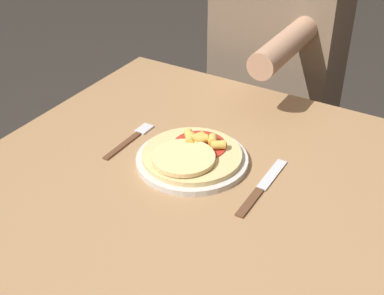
{
  "coord_description": "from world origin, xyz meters",
  "views": [
    {
      "loc": [
        0.46,
        -0.78,
        1.43
      ],
      "look_at": [
        -0.04,
        0.06,
        0.79
      ],
      "focal_mm": 50.0,
      "sensor_mm": 36.0,
      "label": 1
    }
  ],
  "objects_px": {
    "dining_table": "(196,224)",
    "knife": "(261,188)",
    "fork": "(132,139)",
    "plate": "(192,160)",
    "pizza": "(191,154)",
    "person_diner": "(276,66)"
  },
  "relations": [
    {
      "from": "knife",
      "to": "person_diner",
      "type": "distance_m",
      "value": 0.7
    },
    {
      "from": "fork",
      "to": "person_diner",
      "type": "distance_m",
      "value": 0.64
    },
    {
      "from": "dining_table",
      "to": "pizza",
      "type": "bearing_deg",
      "value": 128.65
    },
    {
      "from": "knife",
      "to": "dining_table",
      "type": "bearing_deg",
      "value": -159.53
    },
    {
      "from": "pizza",
      "to": "fork",
      "type": "bearing_deg",
      "value": 176.2
    },
    {
      "from": "pizza",
      "to": "fork",
      "type": "relative_size",
      "value": 1.26
    },
    {
      "from": "knife",
      "to": "fork",
      "type": "bearing_deg",
      "value": 177.09
    },
    {
      "from": "dining_table",
      "to": "fork",
      "type": "xyz_separation_m",
      "value": [
        -0.22,
        0.07,
        0.12
      ]
    },
    {
      "from": "pizza",
      "to": "person_diner",
      "type": "bearing_deg",
      "value": 96.21
    },
    {
      "from": "dining_table",
      "to": "knife",
      "type": "bearing_deg",
      "value": 20.47
    },
    {
      "from": "dining_table",
      "to": "plate",
      "type": "height_order",
      "value": "plate"
    },
    {
      "from": "fork",
      "to": "plate",
      "type": "bearing_deg",
      "value": -3.11
    },
    {
      "from": "plate",
      "to": "pizza",
      "type": "bearing_deg",
      "value": -93.92
    },
    {
      "from": "plate",
      "to": "fork",
      "type": "bearing_deg",
      "value": 176.89
    },
    {
      "from": "plate",
      "to": "person_diner",
      "type": "distance_m",
      "value": 0.65
    },
    {
      "from": "fork",
      "to": "person_diner",
      "type": "height_order",
      "value": "person_diner"
    },
    {
      "from": "person_diner",
      "to": "fork",
      "type": "bearing_deg",
      "value": -99.15
    },
    {
      "from": "plate",
      "to": "fork",
      "type": "xyz_separation_m",
      "value": [
        -0.17,
        0.01,
        -0.0
      ]
    },
    {
      "from": "plate",
      "to": "person_diner",
      "type": "relative_size",
      "value": 0.2
    },
    {
      "from": "plate",
      "to": "fork",
      "type": "relative_size",
      "value": 1.43
    },
    {
      "from": "dining_table",
      "to": "pizza",
      "type": "height_order",
      "value": "pizza"
    },
    {
      "from": "pizza",
      "to": "person_diner",
      "type": "xyz_separation_m",
      "value": [
        -0.07,
        0.65,
        -0.06
      ]
    }
  ]
}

